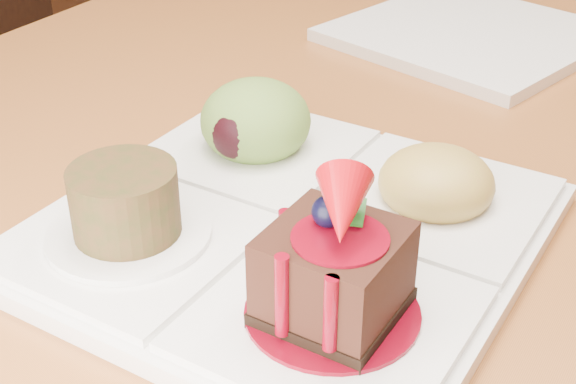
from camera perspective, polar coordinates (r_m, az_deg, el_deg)
The scene contains 3 objects.
chair_left at distance 1.39m, azimuth -16.41°, elevation 8.77°, with size 0.55×0.55×0.95m.
sampler_plate at distance 0.49m, azimuth 0.09°, elevation -1.02°, with size 0.28×0.28×0.11m.
second_plate at distance 0.84m, azimuth 12.86°, elevation 10.87°, with size 0.23×0.23×0.01m, color white.
Camera 1 is at (0.15, -1.06, 1.03)m, focal length 50.00 mm.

